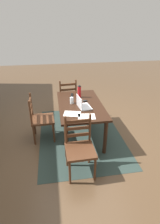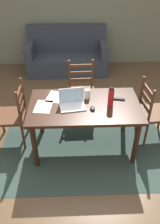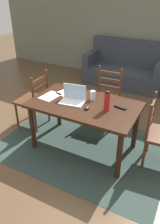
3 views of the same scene
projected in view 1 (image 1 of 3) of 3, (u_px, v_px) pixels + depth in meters
ground_plane at (80, 134)px, 3.86m from camera, size 14.00×14.00×0.00m
area_rug at (80, 134)px, 3.86m from camera, size 2.42×1.71×0.01m
dining_table at (80, 108)px, 3.57m from camera, size 1.46×0.85×0.73m
chair_left_far at (80, 148)px, 2.73m from camera, size 0.45×0.45×0.95m
chair_right_far at (67, 97)px, 4.52m from camera, size 0.48×0.48×0.95m
chair_far_head at (41, 119)px, 3.54m from camera, size 0.46×0.46×0.95m
laptop at (82, 105)px, 3.36m from camera, size 0.35×0.27×0.23m
water_bottle at (79, 91)px, 3.75m from camera, size 0.07×0.07×0.28m
drinking_glass at (72, 100)px, 3.51m from camera, size 0.07×0.07×0.13m
computer_mouse at (85, 101)px, 3.62m from camera, size 0.07×0.10×0.03m
tv_remote at (72, 95)px, 3.91m from camera, size 0.18×0.08×0.02m
paper_stack_left at (87, 117)px, 3.06m from camera, size 0.24×0.32×0.00m
paper_stack_right at (72, 114)px, 3.15m from camera, size 0.28×0.34×0.00m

